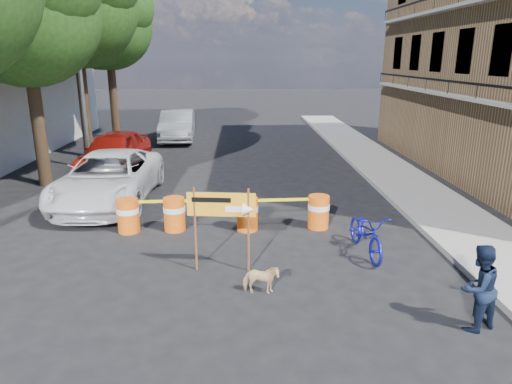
{
  "coord_description": "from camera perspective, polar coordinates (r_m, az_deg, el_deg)",
  "views": [
    {
      "loc": [
        0.25,
        -9.21,
        4.43
      ],
      "look_at": [
        0.63,
        1.41,
        1.3
      ],
      "focal_mm": 32.0,
      "sensor_mm": 36.0,
      "label": 1
    }
  ],
  "objects": [
    {
      "name": "ground",
      "position": [
        10.23,
        -3.27,
        -9.3
      ],
      "size": [
        120.0,
        120.0,
        0.0
      ],
      "primitive_type": "plane",
      "color": "black",
      "rests_on": "ground"
    },
    {
      "name": "sidewalk_east",
      "position": [
        16.91,
        18.65,
        0.6
      ],
      "size": [
        2.4,
        40.0,
        0.15
      ],
      "primitive_type": "cube",
      "color": "gray",
      "rests_on": "ground"
    },
    {
      "name": "tree_mid_a",
      "position": [
        17.72,
        -26.96,
        19.85
      ],
      "size": [
        5.25,
        5.0,
        8.68
      ],
      "color": "#332316",
      "rests_on": "ground"
    },
    {
      "name": "tree_mid_b",
      "position": [
        22.45,
        -21.68,
        21.18
      ],
      "size": [
        5.67,
        5.4,
        9.62
      ],
      "color": "#332316",
      "rests_on": "ground"
    },
    {
      "name": "tree_far",
      "position": [
        27.19,
        -17.99,
        19.43
      ],
      "size": [
        5.04,
        4.8,
        8.84
      ],
      "color": "#332316",
      "rests_on": "ground"
    },
    {
      "name": "streetlamp",
      "position": [
        19.71,
        -21.1,
        15.21
      ],
      "size": [
        1.25,
        0.18,
        8.0
      ],
      "color": "gray",
      "rests_on": "ground"
    },
    {
      "name": "barrel_far_left",
      "position": [
        12.45,
        -15.7,
        -2.77
      ],
      "size": [
        0.58,
        0.58,
        0.9
      ],
      "color": "#D44C0C",
      "rests_on": "ground"
    },
    {
      "name": "barrel_mid_left",
      "position": [
        12.29,
        -10.16,
        -2.65
      ],
      "size": [
        0.58,
        0.58,
        0.9
      ],
      "color": "#D44C0C",
      "rests_on": "ground"
    },
    {
      "name": "barrel_mid_right",
      "position": [
        12.12,
        -1.11,
        -2.66
      ],
      "size": [
        0.58,
        0.58,
        0.9
      ],
      "color": "#D44C0C",
      "rests_on": "ground"
    },
    {
      "name": "barrel_far_right",
      "position": [
        12.39,
        7.82,
        -2.4
      ],
      "size": [
        0.58,
        0.58,
        0.9
      ],
      "color": "#D44C0C",
      "rests_on": "ground"
    },
    {
      "name": "detour_sign",
      "position": [
        9.54,
        -3.24,
        -2.4
      ],
      "size": [
        1.44,
        0.31,
        1.86
      ],
      "rotation": [
        0.0,
        0.0,
        -0.1
      ],
      "color": "#592D19",
      "rests_on": "ground"
    },
    {
      "name": "pedestrian",
      "position": [
        8.58,
        26.04,
        -10.7
      ],
      "size": [
        0.91,
        0.82,
        1.53
      ],
      "primitive_type": "imported",
      "rotation": [
        0.0,
        0.0,
        3.54
      ],
      "color": "black",
      "rests_on": "ground"
    },
    {
      "name": "bicycle",
      "position": [
        10.8,
        13.78,
        -2.62
      ],
      "size": [
        0.79,
        1.11,
        2.0
      ],
      "primitive_type": "imported",
      "rotation": [
        0.0,
        0.0,
        0.09
      ],
      "color": "#13169D",
      "rests_on": "ground"
    },
    {
      "name": "dog",
      "position": [
        9.01,
        0.62,
        -10.89
      ],
      "size": [
        0.74,
        0.38,
        0.6
      ],
      "primitive_type": "imported",
      "rotation": [
        0.0,
        0.0,
        1.49
      ],
      "color": "#DCB47E",
      "rests_on": "ground"
    },
    {
      "name": "suv_white",
      "position": [
        15.14,
        -17.93,
        1.67
      ],
      "size": [
        2.72,
        5.71,
        1.57
      ],
      "primitive_type": "imported",
      "rotation": [
        0.0,
        0.0,
        -0.02
      ],
      "color": "silver",
      "rests_on": "ground"
    },
    {
      "name": "sedan_red",
      "position": [
        19.21,
        -17.3,
        4.83
      ],
      "size": [
        2.43,
        4.98,
        1.64
      ],
      "primitive_type": "imported",
      "rotation": [
        0.0,
        0.0,
        -0.11
      ],
      "color": "maroon",
      "rests_on": "ground"
    },
    {
      "name": "sedan_silver",
      "position": [
        25.97,
        -9.81,
        8.21
      ],
      "size": [
        2.07,
        5.13,
        1.66
      ],
      "primitive_type": "imported",
      "rotation": [
        0.0,
        0.0,
        0.06
      ],
      "color": "#B6B9BE",
      "rests_on": "ground"
    }
  ]
}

